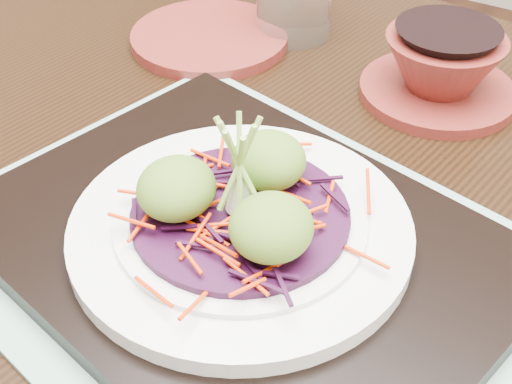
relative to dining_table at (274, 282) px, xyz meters
The scene contains 10 objects.
dining_table is the anchor object (origin of this frame).
placemat 0.12m from the dining_table, 79.28° to the right, with size 0.41×0.32×0.00m, color #84AB96.
serving_tray 0.13m from the dining_table, 79.28° to the right, with size 0.36×0.27×0.02m, color black.
white_plate 0.15m from the dining_table, 79.28° to the right, with size 0.23×0.23×0.02m.
cabbage_bed 0.16m from the dining_table, 79.28° to the right, with size 0.15×0.15×0.01m, color #2E0926.
carrot_julienne 0.16m from the dining_table, 79.28° to the right, with size 0.18×0.18×0.01m, color red, non-canonical shape.
guacamole_scoops 0.17m from the dining_table, 79.37° to the right, with size 0.13×0.11×0.04m.
scallion_garnish 0.19m from the dining_table, 79.28° to the right, with size 0.05×0.05×0.08m, color #88B849, non-canonical shape.
terracotta_side_plate 0.28m from the dining_table, 135.96° to the left, with size 0.16×0.16×0.01m, color #5E1B16.
terracotta_bowl_set 0.24m from the dining_table, 74.80° to the left, with size 0.18×0.18×0.06m.
Camera 1 is at (0.19, -0.46, 1.10)m, focal length 50.00 mm.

